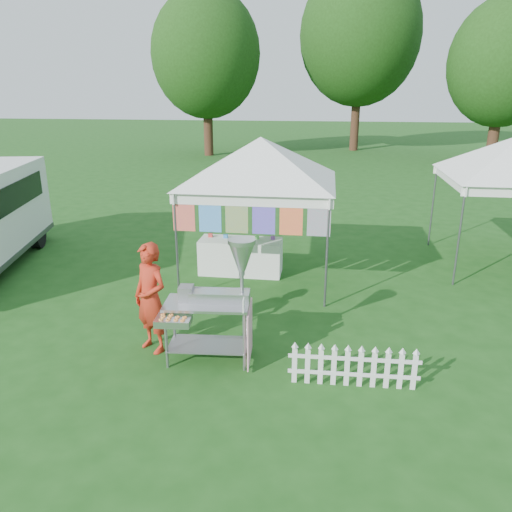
# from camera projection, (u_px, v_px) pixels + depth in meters

# --- Properties ---
(ground) EXTENTS (120.00, 120.00, 0.00)m
(ground) POSITION_uv_depth(u_px,v_px,m) (230.00, 356.00, 7.68)
(ground) COLOR #194A15
(ground) RESTS_ON ground
(canopy_main) EXTENTS (4.24, 4.24, 3.45)m
(canopy_main) POSITION_uv_depth(u_px,v_px,m) (261.00, 137.00, 10.01)
(canopy_main) COLOR #59595E
(canopy_main) RESTS_ON ground
(tree_left) EXTENTS (6.40, 6.40, 9.53)m
(tree_left) POSITION_uv_depth(u_px,v_px,m) (206.00, 54.00, 29.16)
(tree_left) COLOR #321B12
(tree_left) RESTS_ON ground
(tree_mid) EXTENTS (7.60, 7.60, 11.52)m
(tree_mid) POSITION_uv_depth(u_px,v_px,m) (360.00, 35.00, 31.29)
(tree_mid) COLOR #321B12
(tree_mid) RESTS_ON ground
(tree_right) EXTENTS (5.60, 5.60, 8.42)m
(tree_right) POSITION_uv_depth(u_px,v_px,m) (504.00, 63.00, 25.33)
(tree_right) COLOR #321B12
(tree_right) RESTS_ON ground
(donut_cart) EXTENTS (1.36, 1.03, 1.91)m
(donut_cart) POSITION_uv_depth(u_px,v_px,m) (220.00, 292.00, 7.21)
(donut_cart) COLOR gray
(donut_cart) RESTS_ON ground
(vendor) EXTENTS (0.76, 0.69, 1.75)m
(vendor) POSITION_uv_depth(u_px,v_px,m) (151.00, 298.00, 7.62)
(vendor) COLOR #B62816
(vendor) RESTS_ON ground
(picket_fence) EXTENTS (1.80, 0.08, 0.56)m
(picket_fence) POSITION_uv_depth(u_px,v_px,m) (354.00, 368.00, 6.83)
(picket_fence) COLOR white
(picket_fence) RESTS_ON ground
(display_table) EXTENTS (1.80, 0.70, 0.78)m
(display_table) POSITION_uv_depth(u_px,v_px,m) (241.00, 256.00, 11.05)
(display_table) COLOR white
(display_table) RESTS_ON ground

